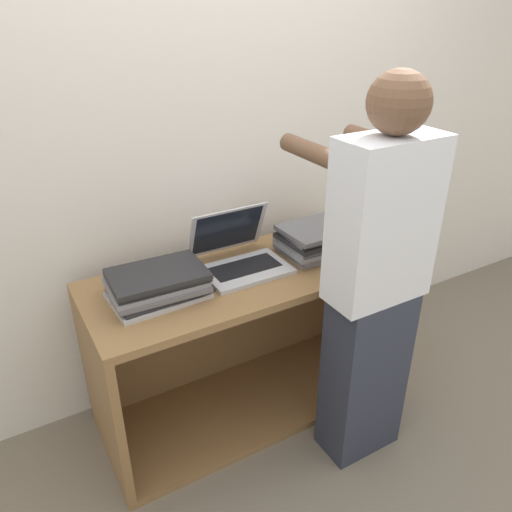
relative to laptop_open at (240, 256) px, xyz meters
The scene contains 8 objects.
ground_plane 0.90m from the laptop_open, 90.00° to the right, with size 12.00×12.00×0.00m, color #756B5B.
wall_back 0.50m from the laptop_open, 90.00° to the left, with size 8.00×0.05×2.40m.
cart 0.44m from the laptop_open, 90.00° to the left, with size 1.43×0.59×0.78m.
laptop_open is the anchor object (origin of this frame).
laptop_stack_left 0.41m from the laptop_open, behind, with size 0.40×0.28×0.12m.
laptop_stack_right 0.41m from the laptop_open, ahead, with size 0.40×0.28×0.14m.
person 0.61m from the laptop_open, 57.25° to the right, with size 0.40×0.53×1.67m.
inventory_tag 0.43m from the laptop_open, 16.67° to the right, with size 0.06×0.02×0.01m.
Camera 1 is at (-0.93, -1.40, 1.86)m, focal length 35.00 mm.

